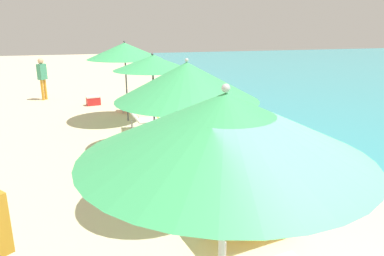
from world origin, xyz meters
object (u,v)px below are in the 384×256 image
object	(u,v)px
cooler_box	(93,101)
lounger_second_inland	(250,217)
umbrella_second	(187,81)
lounger_farthest_shoreside	(137,105)
umbrella_nearest	(225,126)
lounger_second_shoreside	(194,164)
person_walking_mid	(42,75)
umbrella_third	(153,63)
lounger_third_shoreside	(177,126)
lounger_farthest_inland	(149,119)
umbrella_farthest	(125,51)

from	to	relation	value
cooler_box	lounger_second_inland	bearing A→B (deg)	-78.90
umbrella_second	lounger_farthest_shoreside	world-z (taller)	umbrella_second
umbrella_nearest	cooler_box	distance (m)	12.64
umbrella_second	lounger_second_shoreside	size ratio (longest dim) A/B	1.99
lounger_second_shoreside	person_walking_mid	bearing A→B (deg)	119.38
umbrella_third	lounger_farthest_shoreside	distance (m)	4.74
umbrella_nearest	umbrella_third	bearing A→B (deg)	84.25
lounger_farthest_shoreside	cooler_box	size ratio (longest dim) A/B	2.36
umbrella_nearest	lounger_farthest_shoreside	xyz separation A→B (m)	(0.77, 10.79, -2.16)
lounger_second_inland	lounger_third_shoreside	distance (m)	5.36
lounger_third_shoreside	person_walking_mid	size ratio (longest dim) A/B	0.72
person_walking_mid	lounger_third_shoreside	bearing A→B (deg)	159.30
person_walking_mid	cooler_box	distance (m)	2.78
lounger_farthest_inland	umbrella_third	bearing A→B (deg)	-90.85
umbrella_third	cooler_box	xyz separation A→B (m)	(-1.40, 5.95, -2.02)
lounger_farthest_shoreside	umbrella_nearest	bearing A→B (deg)	-79.81
umbrella_farthest	lounger_farthest_shoreside	xyz separation A→B (m)	(0.46, 1.23, -2.04)
lounger_second_inland	cooler_box	size ratio (longest dim) A/B	2.66
person_walking_mid	lounger_second_shoreside	bearing A→B (deg)	148.92
lounger_farthest_shoreside	umbrella_second	bearing A→B (deg)	-76.76
lounger_second_shoreside	lounger_farthest_inland	distance (m)	3.83
lounger_farthest_shoreside	lounger_farthest_inland	size ratio (longest dim) A/B	1.07
umbrella_farthest	umbrella_third	bearing A→B (deg)	-83.65
umbrella_second	umbrella_farthest	bearing A→B (deg)	92.98
umbrella_second	lounger_second_inland	distance (m)	2.30
lounger_second_shoreside	lounger_third_shoreside	world-z (taller)	lounger_third_shoreside
umbrella_third	lounger_farthest_inland	size ratio (longest dim) A/B	1.89
lounger_farthest_shoreside	lounger_second_inland	bearing A→B (deg)	-72.43
lounger_farthest_shoreside	person_walking_mid	world-z (taller)	person_walking_mid
umbrella_second	umbrella_farthest	distance (m)	6.29
cooler_box	umbrella_farthest	bearing A→B (deg)	-69.62
lounger_second_shoreside	lounger_farthest_inland	bearing A→B (deg)	102.27
umbrella_nearest	cooler_box	world-z (taller)	umbrella_nearest
umbrella_nearest	umbrella_second	bearing A→B (deg)	79.06
lounger_third_shoreside	umbrella_farthest	bearing A→B (deg)	117.44
umbrella_second	umbrella_farthest	size ratio (longest dim) A/B	0.99
lounger_third_shoreside	person_walking_mid	distance (m)	7.94
umbrella_nearest	cooler_box	bearing A→B (deg)	93.47
cooler_box	person_walking_mid	bearing A→B (deg)	139.21
umbrella_nearest	umbrella_farthest	size ratio (longest dim) A/B	1.04
umbrella_nearest	umbrella_farthest	world-z (taller)	umbrella_nearest
lounger_farthest_shoreside	lounger_farthest_inland	distance (m)	2.46
lounger_second_inland	umbrella_second	bearing A→B (deg)	108.41
umbrella_nearest	cooler_box	xyz separation A→B (m)	(-0.75, 12.42, -2.24)
umbrella_nearest	lounger_third_shoreside	distance (m)	7.89
umbrella_nearest	lounger_farthest_shoreside	bearing A→B (deg)	85.94
umbrella_nearest	umbrella_farthest	bearing A→B (deg)	88.16
umbrella_second	lounger_third_shoreside	distance (m)	4.67
umbrella_farthest	person_walking_mid	size ratio (longest dim) A/B	1.48
umbrella_second	lounger_second_inland	xyz separation A→B (m)	(0.64, -1.18, -1.87)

